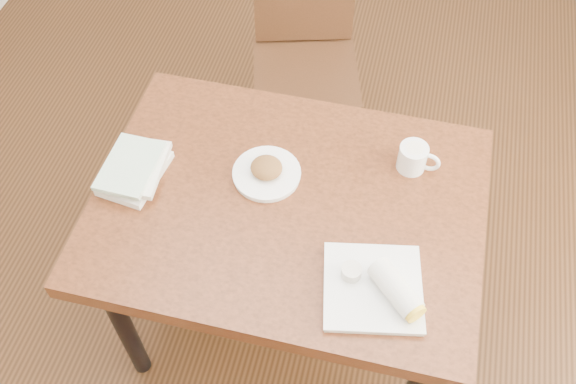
% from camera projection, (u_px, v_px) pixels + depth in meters
% --- Properties ---
extents(ground, '(4.00, 5.00, 0.01)m').
position_uv_depth(ground, '(288.00, 314.00, 2.49)').
color(ground, '#472814').
rests_on(ground, ground).
extents(table, '(1.15, 0.85, 0.75)m').
position_uv_depth(table, '(288.00, 218.00, 1.95)').
color(table, brown).
rests_on(table, ground).
extents(chair_far, '(0.52, 0.52, 0.95)m').
position_uv_depth(chair_far, '(305.00, 46.00, 2.59)').
color(chair_far, '#3F2212').
rests_on(chair_far, ground).
extents(plate_scone, '(0.21, 0.21, 0.07)m').
position_uv_depth(plate_scone, '(267.00, 172.00, 1.93)').
color(plate_scone, white).
rests_on(plate_scone, table).
extents(coffee_mug, '(0.13, 0.09, 0.09)m').
position_uv_depth(coffee_mug, '(414.00, 157.00, 1.93)').
color(coffee_mug, white).
rests_on(coffee_mug, table).
extents(plate_burrito, '(0.31, 0.31, 0.09)m').
position_uv_depth(plate_burrito, '(380.00, 288.00, 1.69)').
color(plate_burrito, white).
rests_on(plate_burrito, table).
extents(book_stack, '(0.18, 0.24, 0.06)m').
position_uv_depth(book_stack, '(135.00, 169.00, 1.92)').
color(book_stack, white).
rests_on(book_stack, table).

